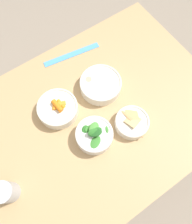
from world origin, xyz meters
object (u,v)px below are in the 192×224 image
at_px(bowl_cookies, 132,122).
at_px(ruler, 72,55).
at_px(bowl_greens, 94,135).
at_px(bowl_beans_hotdog, 100,85).
at_px(cup, 6,192).
at_px(bowl_carrots, 58,108).

bearing_deg(bowl_cookies, ruler, 92.50).
bearing_deg(bowl_cookies, bowl_greens, 165.75).
height_order(bowl_beans_hotdog, ruler, bowl_beans_hotdog).
relative_size(bowl_beans_hotdog, ruler, 0.65).
distance_m(bowl_beans_hotdog, cup, 0.57).
bearing_deg(bowl_carrots, cup, -150.29).
distance_m(bowl_cookies, cup, 0.55).
height_order(bowl_cookies, cup, cup).
height_order(bowl_carrots, ruler, bowl_carrots).
relative_size(bowl_carrots, bowl_beans_hotdog, 0.93).
relative_size(bowl_carrots, cup, 1.80).
height_order(bowl_carrots, bowl_cookies, bowl_carrots).
distance_m(bowl_beans_hotdog, ruler, 0.23).
relative_size(bowl_carrots, bowl_cookies, 1.17).
bearing_deg(ruler, bowl_greens, -109.37).
height_order(bowl_greens, cup, cup).
relative_size(bowl_greens, bowl_cookies, 1.03).
distance_m(bowl_greens, cup, 0.39).
height_order(bowl_greens, ruler, bowl_greens).
bearing_deg(bowl_greens, bowl_beans_hotdog, 49.03).
relative_size(bowl_carrots, ruler, 0.61).
xyz_separation_m(bowl_cookies, cup, (-0.55, 0.04, 0.02)).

